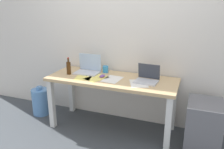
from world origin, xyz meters
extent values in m
plane|color=#42474C|center=(0.00, 0.00, 0.00)|extent=(8.00, 8.00, 0.00)
cube|color=silver|center=(0.00, 0.39, 1.30)|extent=(5.20, 0.08, 2.60)
cube|color=tan|center=(0.00, 0.00, 0.73)|extent=(1.72, 0.66, 0.04)
cube|color=silver|center=(-0.80, -0.27, 0.35)|extent=(0.07, 0.07, 0.71)
cube|color=silver|center=(0.80, -0.27, 0.35)|extent=(0.07, 0.07, 0.71)
cube|color=silver|center=(-0.80, 0.27, 0.35)|extent=(0.07, 0.07, 0.71)
cube|color=silver|center=(0.80, 0.27, 0.35)|extent=(0.07, 0.07, 0.71)
cube|color=silver|center=(-0.41, 0.06, 0.76)|extent=(0.34, 0.23, 0.02)
cube|color=silver|center=(-0.41, 0.18, 0.89)|extent=(0.34, 0.03, 0.24)
cube|color=silver|center=(0.46, -0.01, 0.76)|extent=(0.30, 0.24, 0.02)
cube|color=#333842|center=(0.47, 0.10, 0.86)|extent=(0.29, 0.06, 0.20)
cylinder|color=#47280F|center=(-0.63, -0.05, 0.83)|extent=(0.06, 0.06, 0.17)
cylinder|color=#47280F|center=(-0.63, -0.05, 0.95)|extent=(0.03, 0.03, 0.06)
cylinder|color=#B21E19|center=(-0.63, -0.05, 0.98)|extent=(0.03, 0.03, 0.01)
ellipsoid|color=#724799|center=(-0.14, -0.02, 0.76)|extent=(0.08, 0.11, 0.03)
cylinder|color=#338CC6|center=(-0.18, 0.21, 0.80)|extent=(0.08, 0.08, 0.09)
cube|color=#F4E06B|center=(-0.19, -0.08, 0.75)|extent=(0.31, 0.36, 0.00)
cube|color=#F4E06B|center=(-0.37, -0.08, 0.75)|extent=(0.27, 0.33, 0.00)
cube|color=white|center=(0.02, -0.05, 0.75)|extent=(0.23, 0.31, 0.00)
cube|color=white|center=(0.39, -0.08, 0.75)|extent=(0.30, 0.35, 0.00)
cylinder|color=#598CC6|center=(-1.21, 0.00, 0.21)|extent=(0.27, 0.27, 0.41)
cylinder|color=#598CC6|center=(-1.21, 0.00, 0.44)|extent=(0.09, 0.09, 0.05)
cube|color=slate|center=(1.19, -0.04, 0.30)|extent=(0.40, 0.48, 0.60)
camera|label=1|loc=(1.02, -2.70, 1.73)|focal=36.58mm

